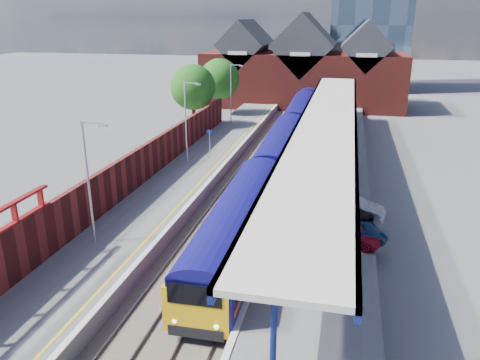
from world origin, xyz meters
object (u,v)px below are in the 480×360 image
object	(u,v)px
lamp_post_d	(232,90)
platform_sign	(210,139)
parked_car_dark	(342,212)
train	(293,128)
parked_car_blue	(348,232)
parked_car_silver	(350,207)
lamp_post_b	(90,176)
parked_car_red	(346,231)
lamp_post_c	(187,117)

from	to	relation	value
lamp_post_d	platform_sign	bearing A→B (deg)	-84.44
parked_car_dark	train	bearing A→B (deg)	-8.56
train	parked_car_blue	bearing A→B (deg)	-75.69
train	platform_sign	world-z (taller)	platform_sign
train	parked_car_silver	size ratio (longest dim) A/B	15.21
train	lamp_post_b	world-z (taller)	lamp_post_b
parked_car_dark	lamp_post_b	bearing A→B (deg)	89.91
train	lamp_post_d	world-z (taller)	lamp_post_d
parked_car_red	train	bearing A→B (deg)	30.52
lamp_post_d	parked_car_red	size ratio (longest dim) A/B	1.74
platform_sign	parked_car_blue	world-z (taller)	platform_sign
lamp_post_b	parked_car_blue	xyz separation A→B (m)	(13.85, 3.19, -3.37)
platform_sign	parked_car_blue	distance (m)	19.40
parked_car_red	parked_car_dark	bearing A→B (deg)	21.60
lamp_post_b	parked_car_silver	bearing A→B (deg)	26.12
lamp_post_d	parked_car_dark	size ratio (longest dim) A/B	1.45
train	lamp_post_c	xyz separation A→B (m)	(-7.86, -10.67, 2.87)
parked_car_red	lamp_post_c	bearing A→B (deg)	63.44
lamp_post_d	parked_car_silver	xyz separation A→B (m)	(13.93, -25.17, -3.28)
lamp_post_c	parked_car_silver	distance (m)	17.00
parked_car_dark	parked_car_blue	size ratio (longest dim) A/B	1.08
parked_car_blue	platform_sign	bearing A→B (deg)	24.32
lamp_post_b	parked_car_dark	world-z (taller)	lamp_post_b
lamp_post_c	lamp_post_d	distance (m)	16.00
parked_car_silver	parked_car_blue	bearing A→B (deg)	-168.11
train	lamp_post_b	size ratio (longest dim) A/B	9.42
parked_car_red	parked_car_silver	world-z (taller)	parked_car_silver
train	parked_car_silver	bearing A→B (deg)	-72.98
lamp_post_c	parked_car_dark	distance (m)	17.16
lamp_post_c	platform_sign	distance (m)	3.34
lamp_post_b	platform_sign	size ratio (longest dim) A/B	2.80
lamp_post_c	parked_car_red	xyz separation A→B (m)	(13.73, -12.83, -3.31)
lamp_post_d	parked_car_red	world-z (taller)	lamp_post_d
train	lamp_post_d	xyz separation A→B (m)	(-7.86, 5.33, 2.87)
train	parked_car_dark	bearing A→B (deg)	-74.85
platform_sign	parked_car_red	xyz separation A→B (m)	(12.36, -14.83, -1.00)
train	platform_sign	size ratio (longest dim) A/B	26.38
platform_sign	parked_car_dark	world-z (taller)	platform_sign
parked_car_blue	lamp_post_d	bearing A→B (deg)	9.86
lamp_post_c	parked_car_blue	size ratio (longest dim) A/B	1.56
parked_car_dark	parked_car_blue	xyz separation A→B (m)	(0.36, -2.71, -0.08)
parked_car_silver	parked_car_dark	xyz separation A→B (m)	(-0.45, -0.93, -0.01)
lamp_post_b	lamp_post_c	size ratio (longest dim) A/B	1.00
lamp_post_d	parked_car_silver	bearing A→B (deg)	-61.04
train	parked_car_silver	xyz separation A→B (m)	(6.07, -19.84, -0.41)
parked_car_red	parked_car_silver	xyz separation A→B (m)	(0.20, 3.66, 0.03)
platform_sign	lamp_post_c	bearing A→B (deg)	-124.26
lamp_post_c	lamp_post_b	bearing A→B (deg)	-90.00
parked_car_blue	lamp_post_c	bearing A→B (deg)	31.42
platform_sign	parked_car_silver	world-z (taller)	platform_sign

